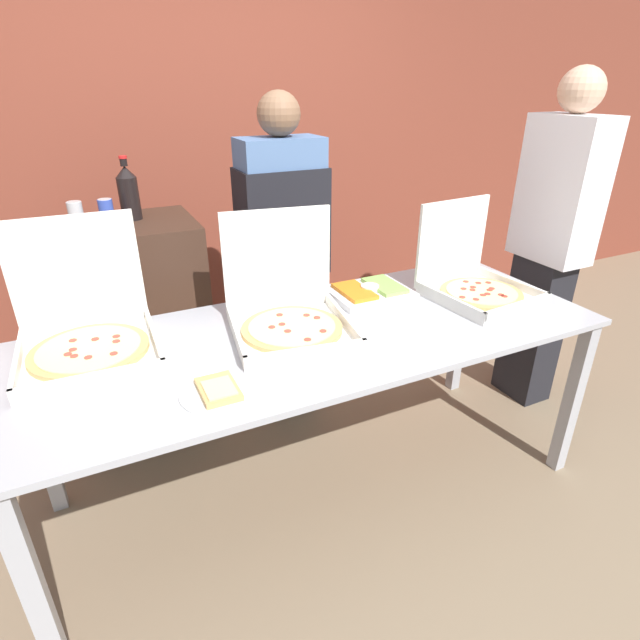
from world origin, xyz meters
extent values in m
plane|color=#847056|center=(0.00, 0.00, 0.00)|extent=(16.00, 16.00, 0.00)
cube|color=brown|center=(0.00, 1.70, 1.40)|extent=(10.00, 0.06, 2.80)
cube|color=#A8AAB2|center=(0.00, 0.00, 0.81)|extent=(2.33, 0.89, 0.02)
cube|color=#A8AAB2|center=(-1.12, -0.40, 0.40)|extent=(0.06, 0.06, 0.80)
cube|color=#A8AAB2|center=(1.12, -0.40, 0.40)|extent=(0.06, 0.06, 0.80)
cube|color=#A8AAB2|center=(-1.12, 0.40, 0.40)|extent=(0.06, 0.06, 0.80)
cube|color=#A8AAB2|center=(1.12, 0.40, 0.40)|extent=(0.06, 0.06, 0.80)
cube|color=silver|center=(-0.12, 0.02, 0.83)|extent=(0.52, 0.52, 0.02)
cube|color=silver|center=(-0.15, -0.20, 0.86)|extent=(0.45, 0.09, 0.04)
cube|color=silver|center=(-0.33, 0.05, 0.86)|extent=(0.09, 0.45, 0.04)
cube|color=silver|center=(0.10, -0.02, 0.86)|extent=(0.09, 0.45, 0.04)
cube|color=silver|center=(-0.08, 0.25, 1.06)|extent=(0.45, 0.09, 0.43)
cylinder|color=tan|center=(-0.12, 0.02, 0.85)|extent=(0.40, 0.40, 0.02)
cylinder|color=beige|center=(-0.12, 0.02, 0.86)|extent=(0.35, 0.35, 0.00)
cylinder|color=#C13D2D|center=(0.01, 0.04, 0.87)|extent=(0.03, 0.03, 0.00)
cylinder|color=#C13D2D|center=(-0.02, 0.08, 0.87)|extent=(0.03, 0.03, 0.00)
cylinder|color=#C13D2D|center=(-0.12, 0.13, 0.87)|extent=(0.03, 0.03, 0.00)
cylinder|color=#C13D2D|center=(-0.15, 0.04, 0.87)|extent=(0.03, 0.03, 0.00)
cylinder|color=#C13D2D|center=(-0.19, 0.04, 0.87)|extent=(0.03, 0.03, 0.00)
cylinder|color=#C13D2D|center=(-0.15, -0.02, 0.87)|extent=(0.03, 0.03, 0.00)
cylinder|color=#C13D2D|center=(-0.11, -0.12, 0.87)|extent=(0.03, 0.03, 0.00)
cylinder|color=#C13D2D|center=(-0.03, -0.08, 0.87)|extent=(0.03, 0.03, 0.00)
cube|color=silver|center=(-0.85, 0.18, 0.83)|extent=(0.49, 0.49, 0.02)
cube|color=silver|center=(-0.86, -0.05, 0.86)|extent=(0.48, 0.03, 0.04)
cube|color=silver|center=(-1.08, 0.18, 0.86)|extent=(0.03, 0.48, 0.04)
cube|color=silver|center=(-0.62, 0.17, 0.86)|extent=(0.03, 0.48, 0.04)
cube|color=silver|center=(-0.84, 0.42, 1.07)|extent=(0.48, 0.03, 0.45)
cylinder|color=tan|center=(-0.85, 0.18, 0.85)|extent=(0.42, 0.42, 0.02)
cylinder|color=beige|center=(-0.85, 0.18, 0.86)|extent=(0.36, 0.36, 0.00)
cylinder|color=#C13D2D|center=(-0.76, 0.18, 0.87)|extent=(0.03, 0.03, 0.00)
cylinder|color=#C13D2D|center=(-0.75, 0.22, 0.87)|extent=(0.03, 0.03, 0.00)
cylinder|color=#C13D2D|center=(-0.83, 0.23, 0.87)|extent=(0.03, 0.03, 0.00)
cylinder|color=#C13D2D|center=(-0.90, 0.26, 0.87)|extent=(0.03, 0.03, 0.00)
cylinder|color=#C13D2D|center=(-0.90, 0.18, 0.87)|extent=(0.03, 0.03, 0.00)
cylinder|color=#C13D2D|center=(-0.92, 0.15, 0.87)|extent=(0.03, 0.03, 0.00)
cylinder|color=#C13D2D|center=(-0.90, 0.13, 0.87)|extent=(0.03, 0.03, 0.00)
cylinder|color=#C13D2D|center=(-0.86, 0.10, 0.87)|extent=(0.03, 0.03, 0.00)
cylinder|color=#C13D2D|center=(-0.77, 0.09, 0.87)|extent=(0.03, 0.03, 0.00)
cube|color=silver|center=(0.81, -0.03, 0.83)|extent=(0.46, 0.46, 0.02)
cube|color=silver|center=(0.83, -0.23, 0.86)|extent=(0.42, 0.05, 0.04)
cube|color=silver|center=(0.61, -0.05, 0.86)|extent=(0.05, 0.42, 0.04)
cube|color=silver|center=(1.02, -0.01, 0.86)|extent=(0.05, 0.42, 0.04)
cube|color=silver|center=(0.80, 0.19, 1.05)|extent=(0.42, 0.05, 0.40)
cylinder|color=tan|center=(0.81, -0.03, 0.85)|extent=(0.37, 0.37, 0.02)
cylinder|color=beige|center=(0.81, -0.03, 0.86)|extent=(0.32, 0.32, 0.00)
cylinder|color=#C13D2D|center=(0.88, -0.03, 0.87)|extent=(0.03, 0.03, 0.00)
cylinder|color=#C13D2D|center=(0.91, 0.03, 0.87)|extent=(0.03, 0.03, 0.00)
cylinder|color=#C13D2D|center=(0.87, 0.05, 0.87)|extent=(0.03, 0.03, 0.00)
cylinder|color=#C13D2D|center=(0.83, 0.09, 0.87)|extent=(0.03, 0.03, 0.00)
cylinder|color=#C13D2D|center=(0.81, 0.02, 0.87)|extent=(0.03, 0.03, 0.00)
cylinder|color=#C13D2D|center=(0.76, 0.02, 0.87)|extent=(0.03, 0.03, 0.00)
cylinder|color=#C13D2D|center=(0.78, -0.01, 0.87)|extent=(0.03, 0.03, 0.00)
cylinder|color=#C13D2D|center=(0.68, -0.05, 0.87)|extent=(0.03, 0.03, 0.00)
cylinder|color=#C13D2D|center=(0.72, -0.10, 0.87)|extent=(0.03, 0.03, 0.00)
cylinder|color=#C13D2D|center=(0.78, -0.07, 0.87)|extent=(0.03, 0.03, 0.00)
cylinder|color=#C13D2D|center=(0.81, -0.07, 0.87)|extent=(0.03, 0.03, 0.00)
cylinder|color=#C13D2D|center=(0.86, -0.13, 0.87)|extent=(0.03, 0.03, 0.00)
cylinder|color=#C13D2D|center=(0.86, -0.11, 0.87)|extent=(0.03, 0.03, 0.00)
cylinder|color=#C13D2D|center=(0.85, -0.04, 0.87)|extent=(0.03, 0.03, 0.00)
cylinder|color=white|center=(-0.49, -0.26, 0.83)|extent=(0.25, 0.25, 0.01)
cube|color=tan|center=(-0.49, -0.26, 0.84)|extent=(0.12, 0.17, 0.02)
cube|color=beige|center=(-0.49, -0.27, 0.85)|extent=(0.09, 0.12, 0.01)
cube|color=white|center=(0.37, 0.23, 0.84)|extent=(0.37, 0.29, 0.03)
cube|color=orange|center=(0.29, 0.23, 0.86)|extent=(0.13, 0.23, 0.02)
cube|color=#8CC65B|center=(0.45, 0.23, 0.86)|extent=(0.13, 0.23, 0.02)
cylinder|color=white|center=(0.37, 0.23, 0.87)|extent=(0.09, 0.09, 0.02)
cube|color=#382319|center=(-0.65, 0.90, 0.56)|extent=(0.73, 0.53, 1.13)
cylinder|color=black|center=(-0.56, 0.96, 1.23)|extent=(0.09, 0.09, 0.20)
cone|color=black|center=(-0.56, 0.96, 1.35)|extent=(0.09, 0.09, 0.05)
cylinder|color=black|center=(-0.56, 0.96, 1.40)|extent=(0.03, 0.03, 0.03)
cylinder|color=red|center=(-0.56, 0.96, 1.42)|extent=(0.04, 0.04, 0.01)
cylinder|color=silver|center=(-0.81, 0.89, 1.19)|extent=(0.07, 0.07, 0.12)
cylinder|color=silver|center=(-0.81, 0.89, 1.25)|extent=(0.06, 0.06, 0.00)
cylinder|color=#334CB2|center=(-0.68, 0.89, 1.19)|extent=(0.07, 0.07, 0.12)
cylinder|color=silver|center=(-0.68, 0.89, 1.25)|extent=(0.06, 0.06, 0.00)
cube|color=slate|center=(0.11, 0.66, 0.41)|extent=(0.28, 0.20, 0.82)
cube|color=#4C6B99|center=(0.11, 0.66, 1.16)|extent=(0.40, 0.22, 0.69)
cube|color=black|center=(0.11, 0.66, 1.11)|extent=(0.42, 0.24, 0.52)
sphere|color=brown|center=(0.11, 0.66, 1.61)|extent=(0.20, 0.20, 0.20)
cube|color=black|center=(1.46, 0.17, 0.43)|extent=(0.20, 0.28, 0.87)
cube|color=white|center=(1.46, 0.17, 1.23)|extent=(0.22, 0.40, 0.73)
sphere|color=#D8AD8C|center=(1.46, 0.17, 1.70)|extent=(0.21, 0.21, 0.21)
camera|label=1|loc=(-0.79, -1.62, 1.75)|focal=28.00mm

